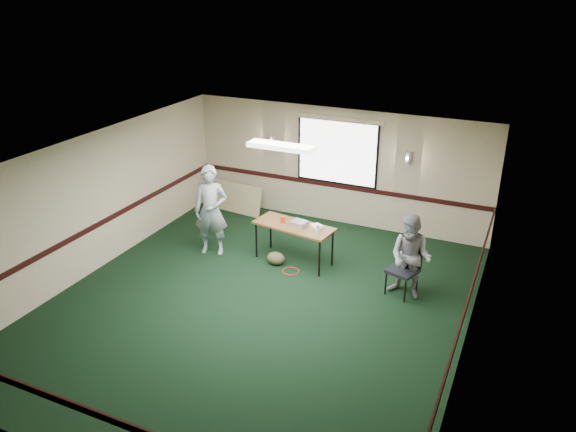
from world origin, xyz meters
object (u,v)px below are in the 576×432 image
at_px(folding_table, 294,228).
at_px(person_left, 211,210).
at_px(projector, 299,223).
at_px(person_right, 411,257).
at_px(conference_chair, 406,264).

height_order(folding_table, person_left, person_left).
bearing_deg(folding_table, projector, 14.05).
height_order(folding_table, person_right, person_right).
distance_m(folding_table, conference_chair, 2.35).
relative_size(projector, conference_chair, 0.30).
distance_m(folding_table, person_right, 2.45).
height_order(person_left, person_right, person_left).
bearing_deg(conference_chair, projector, -168.89).
bearing_deg(projector, person_left, -159.41).
bearing_deg(person_right, conference_chair, 139.34).
relative_size(projector, person_right, 0.19).
distance_m(projector, person_left, 1.85).
height_order(conference_chair, person_right, person_right).
relative_size(folding_table, person_right, 1.07).
height_order(folding_table, projector, projector).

